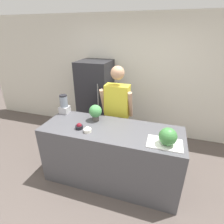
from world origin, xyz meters
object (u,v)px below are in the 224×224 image
Objects in this scene: blender at (64,105)px; potted_plant at (95,112)px; refrigerator at (96,99)px; person at (117,114)px; bowl_cherries at (79,126)px; watermelon at (168,137)px; bowl_cream at (87,130)px.

potted_plant is at bearing -8.46° from blender.
person reaches higher than refrigerator.
blender is (-0.49, 0.41, 0.12)m from bowl_cherries.
person is 1.18m from watermelon.
bowl_cream is at bearing -104.58° from person.
watermelon is 1.08m from bowl_cream.
potted_plant is at bearing 68.54° from bowl_cherries.
bowl_cream is at bearing -35.74° from blender.
refrigerator is 5.15× the size of blender.
watermelon is (1.57, -1.50, 0.23)m from refrigerator.
bowl_cream is (0.15, -0.05, -0.00)m from bowl_cherries.
person is at bearing 64.19° from bowl_cherries.
refrigerator reaches higher than bowl_cream.
blender reaches higher than bowl_cream.
blender is (-0.64, 0.46, 0.12)m from bowl_cream.
refrigerator is 0.97× the size of person.
blender is at bearing -158.71° from person.
refrigerator is at bearing 108.27° from bowl_cream.
watermelon is at bearing 0.40° from bowl_cream.
watermelon is 1.16m from potted_plant.
watermelon is 1.23m from bowl_cherries.
potted_plant is (0.61, -0.09, -0.01)m from blender.
bowl_cream is 0.39m from potted_plant.
person is 5.33× the size of blender.
bowl_cream is (0.50, -1.51, 0.14)m from refrigerator.
blender is at bearing -97.78° from refrigerator.
blender is (-1.72, 0.45, 0.03)m from watermelon.
person is (0.70, -0.72, 0.06)m from refrigerator.
person is 15.72× the size of bowl_cherries.
bowl_cream is 0.43× the size of potted_plant.
blender is at bearing 144.26° from bowl_cream.
person reaches higher than bowl_cherries.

